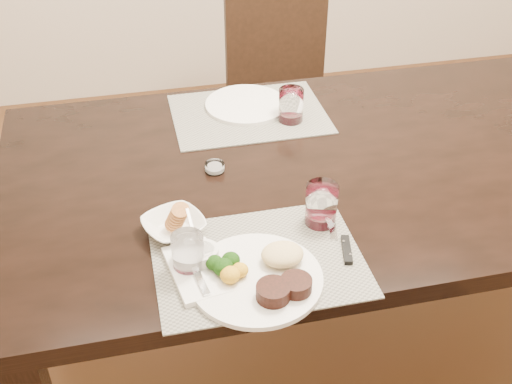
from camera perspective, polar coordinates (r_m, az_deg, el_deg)
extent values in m
plane|color=#4E3119|center=(2.29, 8.04, -12.82)|extent=(4.50, 4.50, 0.00)
cube|color=black|center=(1.81, 9.95, 2.44)|extent=(2.00, 1.00, 0.05)
cube|color=black|center=(2.27, -17.39, -2.60)|extent=(0.08, 0.08, 0.70)
cube|color=black|center=(2.64, 2.71, 7.17)|extent=(0.42, 0.42, 0.04)
cube|color=black|center=(2.58, -0.26, 0.47)|extent=(0.04, 0.04, 0.41)
cube|color=black|center=(2.67, 7.31, 1.47)|extent=(0.04, 0.04, 0.41)
cube|color=black|center=(2.87, -1.83, 4.57)|extent=(0.04, 0.04, 0.41)
cube|color=black|center=(2.95, 5.07, 5.37)|extent=(0.04, 0.04, 0.41)
cube|color=black|center=(2.70, 1.79, 13.64)|extent=(0.42, 0.04, 0.45)
cube|color=gray|center=(1.43, 0.21, -6.12)|extent=(0.46, 0.34, 0.00)
cube|color=gray|center=(1.97, -0.64, 6.96)|extent=(0.46, 0.34, 0.00)
cylinder|color=silver|center=(1.37, 0.02, -7.72)|extent=(0.29, 0.29, 0.01)
cylinder|color=black|center=(1.32, 1.54, -8.86)|extent=(0.07, 0.07, 0.03)
cylinder|color=black|center=(1.34, 3.57, -8.23)|extent=(0.07, 0.07, 0.03)
ellipsoid|color=#D6B880|center=(1.39, 2.36, -5.55)|extent=(0.09, 0.08, 0.04)
ellipsoid|color=#1A3F0C|center=(1.37, -2.94, -6.67)|extent=(0.04, 0.04, 0.04)
ellipsoid|color=gold|center=(1.35, -2.31, -7.36)|extent=(0.04, 0.04, 0.03)
cube|color=white|center=(1.40, -5.35, -6.96)|extent=(0.13, 0.20, 0.01)
cube|color=white|center=(1.38, -5.23, -7.29)|extent=(0.04, 0.13, 0.01)
cube|color=white|center=(1.44, -5.49, -4.92)|extent=(0.03, 0.05, 0.00)
cube|color=white|center=(1.54, 6.78, -2.71)|extent=(0.05, 0.13, 0.00)
cube|color=black|center=(1.46, 8.07, -5.10)|extent=(0.04, 0.09, 0.01)
imported|color=silver|center=(1.50, -7.32, -2.99)|extent=(0.18, 0.18, 0.03)
cylinder|color=#B66E39|center=(1.49, -7.39, -2.30)|extent=(0.04, 0.05, 0.04)
cylinder|color=silver|center=(1.41, -5.31, -5.72)|extent=(0.10, 0.10, 0.04)
cylinder|color=#0C370D|center=(1.40, -5.33, -5.33)|extent=(0.08, 0.08, 0.01)
cube|color=white|center=(1.44, -5.78, -2.91)|extent=(0.01, 0.07, 0.05)
cylinder|color=silver|center=(1.51, 5.82, -1.10)|extent=(0.07, 0.07, 0.10)
cylinder|color=#3B050E|center=(1.53, 5.74, -2.26)|extent=(0.06, 0.06, 0.03)
cylinder|color=silver|center=(2.00, -0.89, 7.79)|extent=(0.25, 0.25, 0.01)
cylinder|color=silver|center=(1.91, 3.13, 7.73)|extent=(0.07, 0.07, 0.10)
cylinder|color=#3B050E|center=(1.93, 3.09, 6.74)|extent=(0.06, 0.06, 0.02)
cylinder|color=silver|center=(1.38, -6.06, -5.51)|extent=(0.07, 0.07, 0.10)
cylinder|color=#3B050E|center=(1.41, -5.96, -6.61)|extent=(0.06, 0.06, 0.02)
cylinder|color=silver|center=(1.70, -3.69, 2.21)|extent=(0.05, 0.05, 0.02)
cylinder|color=white|center=(1.71, -3.68, 2.06)|extent=(0.04, 0.04, 0.01)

